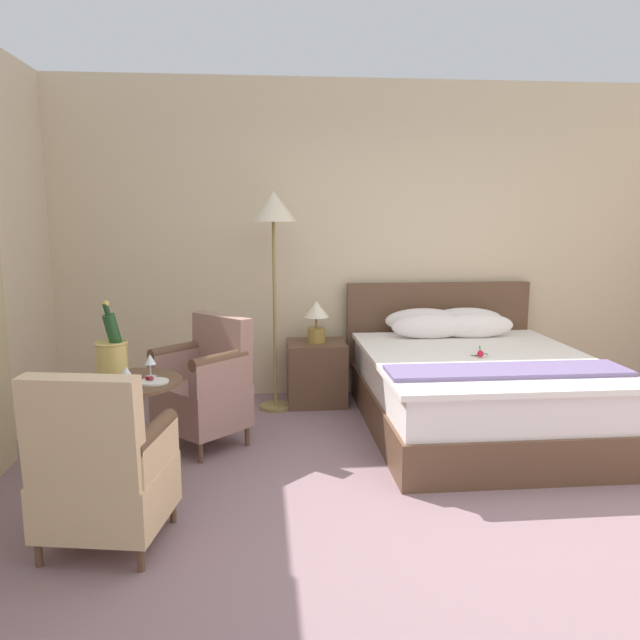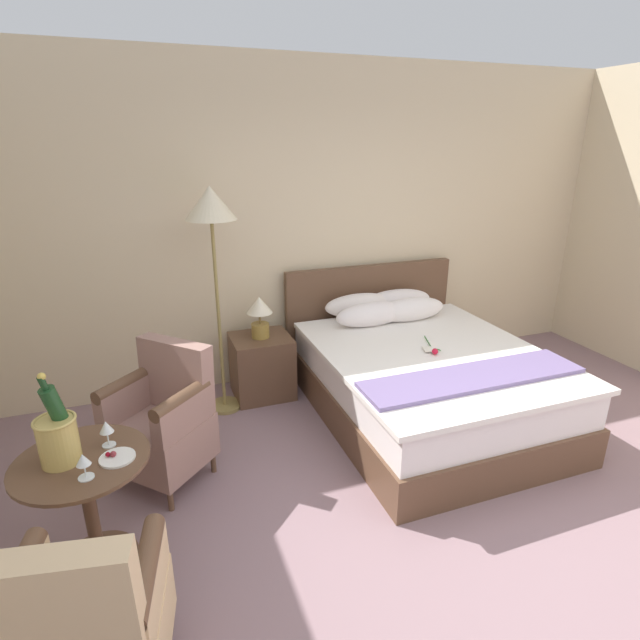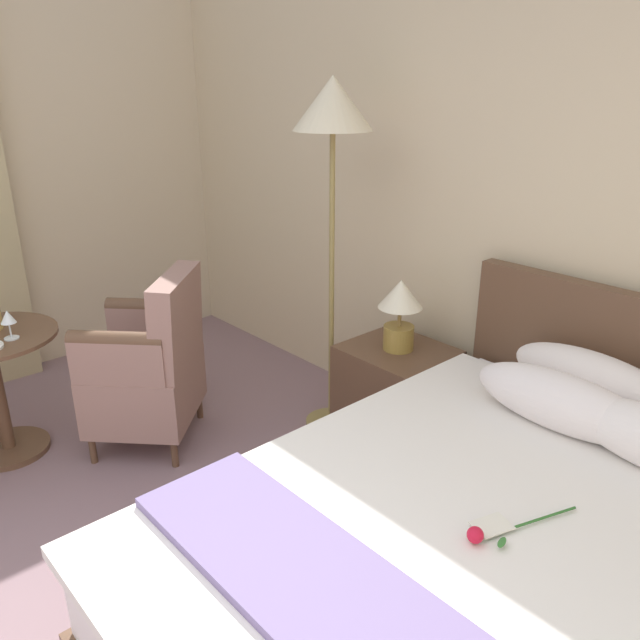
# 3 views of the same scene
# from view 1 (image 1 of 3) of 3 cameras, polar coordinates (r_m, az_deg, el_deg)

# --- Properties ---
(ground_plane) EXTENTS (7.45, 7.45, 0.00)m
(ground_plane) POSITION_cam_1_polar(r_m,az_deg,el_deg) (3.65, 14.03, -17.79)
(ground_plane) COLOR gray
(wall_headboard_side) EXTENTS (6.07, 0.12, 2.85)m
(wall_headboard_side) POSITION_cam_1_polar(r_m,az_deg,el_deg) (5.85, 5.82, 7.25)
(wall_headboard_side) COLOR beige
(wall_headboard_side) RESTS_ON ground
(bed) EXTENTS (1.71, 2.18, 1.04)m
(bed) POSITION_cam_1_polar(r_m,az_deg,el_deg) (5.05, 13.76, -5.77)
(bed) COLOR brown
(bed) RESTS_ON ground
(nightstand) EXTENTS (0.53, 0.47, 0.55)m
(nightstand) POSITION_cam_1_polar(r_m,az_deg,el_deg) (5.54, -0.33, -4.84)
(nightstand) COLOR brown
(nightstand) RESTS_ON ground
(bedside_lamp) EXTENTS (0.22, 0.22, 0.37)m
(bedside_lamp) POSITION_cam_1_polar(r_m,az_deg,el_deg) (5.44, -0.34, 0.29)
(bedside_lamp) COLOR olive
(bedside_lamp) RESTS_ON nightstand
(floor_lamp_brass) EXTENTS (0.39, 0.39, 1.85)m
(floor_lamp_brass) POSITION_cam_1_polar(r_m,az_deg,el_deg) (5.22, -4.28, 8.96)
(floor_lamp_brass) COLOR olive
(floor_lamp_brass) RESTS_ON ground
(side_table_round) EXTENTS (0.66, 0.66, 0.66)m
(side_table_round) POSITION_cam_1_polar(r_m,az_deg,el_deg) (4.06, -17.08, -8.85)
(side_table_round) COLOR brown
(side_table_round) RESTS_ON ground
(champagne_bucket) EXTENTS (0.20, 0.20, 0.50)m
(champagne_bucket) POSITION_cam_1_polar(r_m,az_deg,el_deg) (3.98, -18.46, -3.10)
(champagne_bucket) COLOR tan
(champagne_bucket) RESTS_ON side_table_round
(wine_glass_near_bucket) EXTENTS (0.07, 0.07, 0.13)m
(wine_glass_near_bucket) POSITION_cam_1_polar(r_m,az_deg,el_deg) (3.80, -17.28, -4.66)
(wine_glass_near_bucket) COLOR white
(wine_glass_near_bucket) RESTS_ON side_table_round
(wine_glass_near_edge) EXTENTS (0.07, 0.07, 0.15)m
(wine_glass_near_edge) POSITION_cam_1_polar(r_m,az_deg,el_deg) (4.02, -15.27, -3.61)
(wine_glass_near_edge) COLOR white
(wine_glass_near_edge) RESTS_ON side_table_round
(snack_plate) EXTENTS (0.18, 0.18, 0.04)m
(snack_plate) POSITION_cam_1_polar(r_m,az_deg,el_deg) (3.90, -14.97, -5.44)
(snack_plate) COLOR white
(snack_plate) RESTS_ON side_table_round
(armchair_by_window) EXTENTS (0.76, 0.76, 0.94)m
(armchair_by_window) POSITION_cam_1_polar(r_m,az_deg,el_deg) (4.60, -10.44, -5.98)
(armchair_by_window) COLOR brown
(armchair_by_window) RESTS_ON ground
(armchair_facing_bed) EXTENTS (0.67, 0.67, 0.94)m
(armchair_facing_bed) POSITION_cam_1_polar(r_m,az_deg,el_deg) (3.35, -19.28, -13.02)
(armchair_facing_bed) COLOR brown
(armchair_facing_bed) RESTS_ON ground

